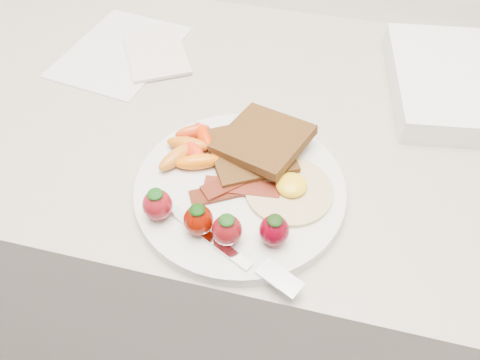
# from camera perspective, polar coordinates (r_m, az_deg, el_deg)

# --- Properties ---
(counter) EXTENTS (2.00, 0.60, 0.90)m
(counter) POSITION_cam_1_polar(r_m,az_deg,el_deg) (1.07, 2.28, -10.15)
(counter) COLOR gray
(counter) RESTS_ON ground
(plate) EXTENTS (0.27, 0.27, 0.02)m
(plate) POSITION_cam_1_polar(r_m,az_deg,el_deg) (0.60, 0.00, -1.16)
(plate) COLOR silver
(plate) RESTS_ON counter
(toast_lower) EXTENTS (0.14, 0.14, 0.01)m
(toast_lower) POSITION_cam_1_polar(r_m,az_deg,el_deg) (0.63, 1.26, 3.43)
(toast_lower) COLOR #412C10
(toast_lower) RESTS_ON plate
(toast_upper) EXTENTS (0.14, 0.14, 0.02)m
(toast_upper) POSITION_cam_1_polar(r_m,az_deg,el_deg) (0.62, 2.85, 4.96)
(toast_upper) COLOR black
(toast_upper) RESTS_ON toast_lower
(fried_egg) EXTENTS (0.11, 0.11, 0.02)m
(fried_egg) POSITION_cam_1_polar(r_m,az_deg,el_deg) (0.59, 6.07, -1.08)
(fried_egg) COLOR beige
(fried_egg) RESTS_ON plate
(bacon_strips) EXTENTS (0.11, 0.09, 0.01)m
(bacon_strips) POSITION_cam_1_polar(r_m,az_deg,el_deg) (0.59, -0.50, -0.73)
(bacon_strips) COLOR black
(bacon_strips) RESTS_ON plate
(baby_carrots) EXTENTS (0.09, 0.10, 0.02)m
(baby_carrots) POSITION_cam_1_polar(r_m,az_deg,el_deg) (0.63, -5.95, 3.92)
(baby_carrots) COLOR #C45F13
(baby_carrots) RESTS_ON plate
(strawberries) EXTENTS (0.18, 0.05, 0.04)m
(strawberries) POSITION_cam_1_polar(r_m,az_deg,el_deg) (0.54, -3.38, -4.95)
(strawberries) COLOR maroon
(strawberries) RESTS_ON plate
(fork) EXTENTS (0.17, 0.09, 0.00)m
(fork) POSITION_cam_1_polar(r_m,az_deg,el_deg) (0.53, 0.04, -9.14)
(fork) COLOR white
(fork) RESTS_ON plate
(paper_sheet) EXTENTS (0.20, 0.25, 0.00)m
(paper_sheet) POSITION_cam_1_polar(r_m,az_deg,el_deg) (0.87, -14.36, 14.97)
(paper_sheet) COLOR silver
(paper_sheet) RESTS_ON counter
(notepad) EXTENTS (0.15, 0.17, 0.01)m
(notepad) POSITION_cam_1_polar(r_m,az_deg,el_deg) (0.84, -10.18, 14.93)
(notepad) COLOR beige
(notepad) RESTS_ON paper_sheet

